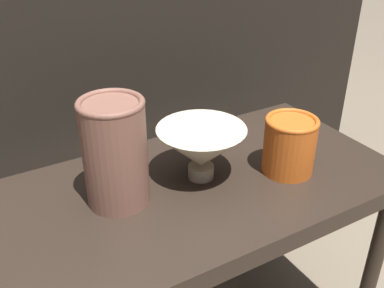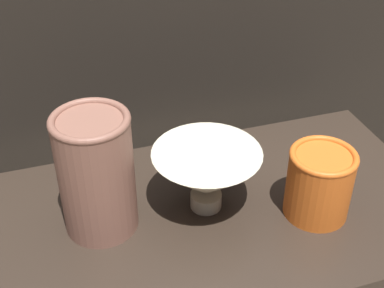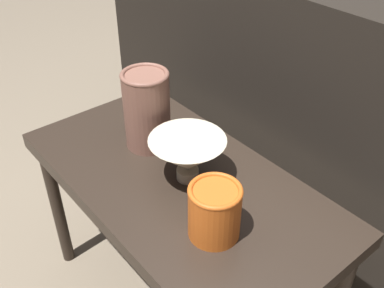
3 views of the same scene
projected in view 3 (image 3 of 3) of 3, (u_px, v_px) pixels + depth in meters
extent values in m
cube|color=#2D231C|center=(179.00, 184.00, 1.07)|extent=(0.82, 0.43, 0.04)
cylinder|color=#2D231C|center=(57.00, 208.00, 1.36)|extent=(0.04, 0.04, 0.45)
cylinder|color=#2D231C|center=(154.00, 161.00, 1.54)|extent=(0.04, 0.04, 0.45)
cube|color=black|center=(324.00, 117.00, 1.39)|extent=(1.56, 0.50, 0.86)
cylinder|color=beige|center=(188.00, 173.00, 1.05)|extent=(0.05, 0.05, 0.03)
cone|color=beige|center=(187.00, 155.00, 1.02)|extent=(0.18, 0.18, 0.08)
cylinder|color=brown|center=(147.00, 111.00, 1.12)|extent=(0.12, 0.12, 0.20)
torus|color=brown|center=(145.00, 75.00, 1.06)|extent=(0.12, 0.12, 0.01)
cylinder|color=orange|center=(214.00, 212.00, 0.89)|extent=(0.11, 0.11, 0.11)
torus|color=orange|center=(215.00, 191.00, 0.85)|extent=(0.11, 0.11, 0.01)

